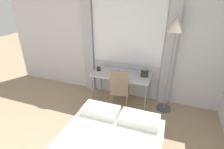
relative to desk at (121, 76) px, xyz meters
name	(u,v)px	position (x,y,z in m)	size (l,w,h in m)	color
wall_back_with_window	(117,41)	(-0.24, 0.38, 0.68)	(5.74, 0.13, 2.70)	silver
desk	(121,76)	(0.00, 0.00, 0.00)	(1.29, 0.60, 0.73)	#B2B2B7
desk_chair	(120,88)	(0.05, -0.26, -0.15)	(0.47, 0.47, 0.96)	#8C7259
standing_lamp	(175,36)	(0.99, 0.05, 0.97)	(0.33, 0.33, 1.96)	#4C4C51
telephone	(145,73)	(0.50, 0.08, 0.11)	(0.16, 0.17, 0.11)	#2D2D2D
book	(122,73)	(0.01, 0.00, 0.07)	(0.26, 0.21, 0.02)	navy
mug	(99,69)	(-0.54, -0.02, 0.10)	(0.09, 0.09, 0.08)	#262628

